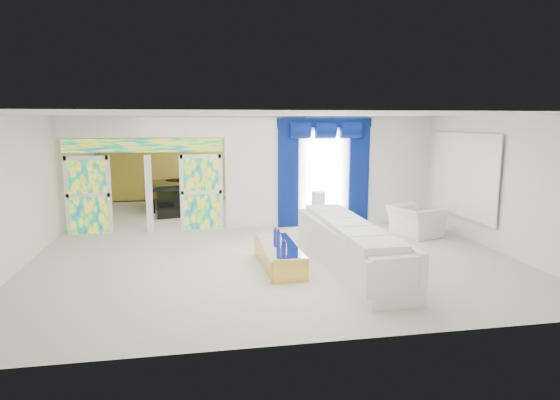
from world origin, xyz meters
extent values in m
plane|color=#B7AF9E|center=(0.00, 0.00, 0.00)|extent=(12.00, 12.00, 0.00)
cube|color=white|center=(2.15, 1.00, 1.50)|extent=(5.70, 0.18, 3.00)
cube|color=white|center=(-2.85, 1.00, 2.73)|extent=(4.30, 0.18, 0.55)
cube|color=#994C3F|center=(-4.28, 1.00, 1.00)|extent=(0.95, 0.04, 2.00)
cube|color=#994C3F|center=(-1.42, 1.00, 1.00)|extent=(0.95, 0.04, 2.00)
cube|color=#994C3F|center=(-2.85, 1.00, 2.25)|extent=(4.00, 0.05, 0.35)
cube|color=white|center=(1.90, 0.90, 1.45)|extent=(1.00, 0.02, 2.30)
cube|color=#04074B|center=(0.90, 0.87, 1.40)|extent=(0.55, 0.10, 2.80)
cube|color=#04074B|center=(2.90, 0.87, 1.40)|extent=(0.55, 0.10, 2.80)
cube|color=#04074B|center=(1.90, 0.87, 2.82)|extent=(2.60, 0.12, 0.25)
cube|color=white|center=(4.94, -1.00, 1.55)|extent=(0.04, 2.70, 1.90)
cube|color=#AE9129|center=(0.00, 5.90, 1.50)|extent=(9.70, 0.12, 2.90)
cube|color=silver|center=(1.36, -3.00, 0.41)|extent=(1.12, 4.34, 0.82)
cube|color=gold|center=(0.01, -2.70, 0.22)|extent=(0.75, 2.00, 0.44)
cube|color=white|center=(1.96, 0.54, 0.21)|extent=(1.32, 0.56, 0.43)
cylinder|color=silver|center=(1.66, 0.54, 0.72)|extent=(0.36, 0.36, 0.58)
imported|color=silver|center=(3.84, -0.72, 0.37)|extent=(1.31, 1.40, 0.75)
cube|color=black|center=(-2.35, 4.30, 0.44)|extent=(1.73, 2.02, 0.87)
cube|color=black|center=(-2.35, 2.70, 0.14)|extent=(0.88, 0.53, 0.28)
cube|color=tan|center=(-4.74, 3.58, 0.43)|extent=(0.60, 0.55, 0.85)
sphere|color=gold|center=(-2.30, 3.40, 2.65)|extent=(0.60, 0.60, 0.60)
cylinder|color=#151996|center=(-0.01, -3.30, 0.55)|extent=(0.09, 0.09, 0.22)
cylinder|color=#1D1591|center=(0.04, -2.11, 0.53)|extent=(0.08, 0.08, 0.18)
cylinder|color=navy|center=(0.00, -2.66, 0.58)|extent=(0.08, 0.08, 0.28)
cylinder|color=silver|center=(0.06, -2.40, 0.49)|extent=(0.11, 0.11, 0.11)
cylinder|color=silver|center=(0.05, -3.04, 0.50)|extent=(0.10, 0.10, 0.13)
camera|label=1|loc=(-1.59, -11.67, 2.88)|focal=30.55mm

